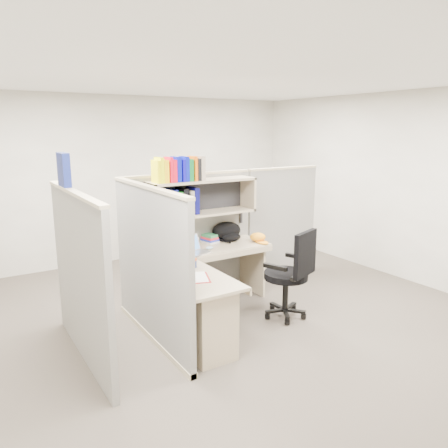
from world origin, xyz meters
TOP-DOWN VIEW (x-y plane):
  - ground at (0.00, 0.00)m, footprint 6.00×6.00m
  - room_shell at (0.00, 0.00)m, footprint 6.00×6.00m
  - cubicle at (-0.37, 0.45)m, footprint 3.79×1.84m
  - desk at (-0.41, -0.29)m, footprint 1.74×1.75m
  - laptop at (-0.16, 0.39)m, footprint 0.38×0.38m
  - backpack at (0.50, 0.72)m, footprint 0.42×0.33m
  - orange_cap at (0.79, 0.48)m, footprint 0.23×0.26m
  - snack_canister at (-0.45, -0.05)m, footprint 0.10×0.10m
  - tissue_box at (-0.75, -0.46)m, footprint 0.14×0.14m
  - mouse at (0.06, 0.48)m, footprint 0.11×0.08m
  - paper_cup at (0.01, 0.72)m, footprint 0.08×0.08m
  - book_stack at (0.23, 0.76)m, footprint 0.20×0.24m
  - loose_paper at (-0.58, -0.34)m, footprint 0.33×0.38m
  - task_chair at (0.65, -0.34)m, footprint 0.62×0.57m

SIDE VIEW (x-z plane):
  - ground at x=0.00m, z-range 0.00..0.00m
  - task_chair at x=0.65m, z-range -0.16..0.91m
  - desk at x=-0.41m, z-range 0.07..0.80m
  - loose_paper at x=-0.58m, z-range 0.73..0.73m
  - mouse at x=0.06m, z-range 0.73..0.77m
  - snack_canister at x=-0.45m, z-range 0.73..0.83m
  - book_stack at x=0.23m, z-range 0.73..0.83m
  - paper_cup at x=0.01m, z-range 0.73..0.83m
  - orange_cap at x=0.79m, z-range 0.73..0.84m
  - tissue_box at x=-0.75m, z-range 0.73..0.90m
  - laptop at x=-0.16m, z-range 0.73..0.94m
  - backpack at x=0.50m, z-range 0.73..0.97m
  - cubicle at x=-0.37m, z-range -0.07..1.88m
  - room_shell at x=0.00m, z-range -1.38..4.62m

